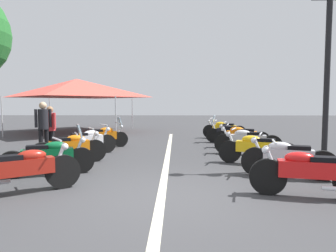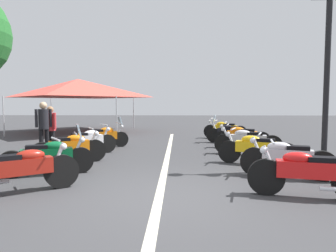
# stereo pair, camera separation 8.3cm
# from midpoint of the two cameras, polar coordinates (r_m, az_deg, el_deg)

# --- Properties ---
(ground_plane) EXTENTS (80.00, 80.00, 0.00)m
(ground_plane) POSITION_cam_midpoint_polar(r_m,az_deg,el_deg) (5.65, -1.27, -13.26)
(ground_plane) COLOR #38383A
(lane_centre_stripe) EXTENTS (15.39, 0.16, 0.01)m
(lane_centre_stripe) POSITION_cam_midpoint_polar(r_m,az_deg,el_deg) (9.36, 0.05, -6.22)
(lane_centre_stripe) COLOR beige
(lane_centre_stripe) RESTS_ON ground_plane
(motorcycle_left_row_0) EXTENTS (1.38, 1.85, 1.02)m
(motorcycle_left_row_0) POSITION_cam_midpoint_polar(r_m,az_deg,el_deg) (6.32, -25.66, -7.39)
(motorcycle_left_row_0) COLOR black
(motorcycle_left_row_0) RESTS_ON ground_plane
(motorcycle_left_row_1) EXTENTS (1.04, 2.03, 1.21)m
(motorcycle_left_row_1) POSITION_cam_midpoint_polar(r_m,az_deg,el_deg) (7.68, -21.39, -5.30)
(motorcycle_left_row_1) COLOR black
(motorcycle_left_row_1) RESTS_ON ground_plane
(motorcycle_left_row_2) EXTENTS (1.12, 1.91, 1.00)m
(motorcycle_left_row_2) POSITION_cam_midpoint_polar(r_m,az_deg,el_deg) (9.03, -17.81, -3.87)
(motorcycle_left_row_2) COLOR black
(motorcycle_left_row_2) RESTS_ON ground_plane
(motorcycle_left_row_3) EXTENTS (1.32, 1.78, 1.00)m
(motorcycle_left_row_3) POSITION_cam_midpoint_polar(r_m,az_deg,el_deg) (10.44, -14.87, -2.76)
(motorcycle_left_row_3) COLOR black
(motorcycle_left_row_3) RESTS_ON ground_plane
(motorcycle_left_row_4) EXTENTS (1.08, 1.91, 1.19)m
(motorcycle_left_row_4) POSITION_cam_midpoint_polar(r_m,az_deg,el_deg) (11.91, -12.00, -1.88)
(motorcycle_left_row_4) COLOR black
(motorcycle_left_row_4) RESTS_ON ground_plane
(motorcycle_right_row_0) EXTENTS (0.82, 2.09, 1.02)m
(motorcycle_right_row_0) POSITION_cam_midpoint_polar(r_m,az_deg,el_deg) (6.04, 25.18, -7.92)
(motorcycle_right_row_0) COLOR black
(motorcycle_right_row_0) RESTS_ON ground_plane
(motorcycle_right_row_1) EXTENTS (0.95, 2.03, 1.02)m
(motorcycle_right_row_1) POSITION_cam_midpoint_polar(r_m,az_deg,el_deg) (7.42, 21.80, -5.63)
(motorcycle_right_row_1) COLOR black
(motorcycle_right_row_1) RESTS_ON ground_plane
(motorcycle_right_row_2) EXTENTS (0.99, 2.10, 1.00)m
(motorcycle_right_row_2) POSITION_cam_midpoint_polar(r_m,az_deg,el_deg) (8.79, 16.68, -4.07)
(motorcycle_right_row_2) COLOR black
(motorcycle_right_row_2) RESTS_ON ground_plane
(motorcycle_right_row_3) EXTENTS (0.86, 2.19, 1.02)m
(motorcycle_right_row_3) POSITION_cam_midpoint_polar(r_m,az_deg,el_deg) (10.42, 15.01, -2.71)
(motorcycle_right_row_3) COLOR black
(motorcycle_right_row_3) RESTS_ON ground_plane
(motorcycle_right_row_4) EXTENTS (0.90, 2.08, 1.01)m
(motorcycle_right_row_4) POSITION_cam_midpoint_polar(r_m,az_deg,el_deg) (11.82, 13.92, -1.91)
(motorcycle_right_row_4) COLOR black
(motorcycle_right_row_4) RESTS_ON ground_plane
(motorcycle_right_row_5) EXTENTS (0.88, 2.01, 1.20)m
(motorcycle_right_row_5) POSITION_cam_midpoint_polar(r_m,az_deg,el_deg) (13.34, 11.72, -1.20)
(motorcycle_right_row_5) COLOR black
(motorcycle_right_row_5) RESTS_ON ground_plane
(motorcycle_right_row_6) EXTENTS (1.04, 2.02, 1.01)m
(motorcycle_right_row_6) POSITION_cam_midpoint_polar(r_m,az_deg,el_deg) (14.94, 10.83, -0.61)
(motorcycle_right_row_6) COLOR black
(motorcycle_right_row_6) RESTS_ON ground_plane
(street_lamp_twin_globe) EXTENTS (0.32, 1.22, 4.63)m
(street_lamp_twin_globe) POSITION_cam_midpoint_polar(r_m,az_deg,el_deg) (8.77, 28.28, 13.51)
(street_lamp_twin_globe) COLOR black
(street_lamp_twin_globe) RESTS_ON ground_plane
(bystander_0) EXTENTS (0.32, 0.47, 1.62)m
(bystander_0) POSITION_cam_midpoint_polar(r_m,az_deg,el_deg) (10.83, -21.12, -0.07)
(bystander_0) COLOR black
(bystander_0) RESTS_ON ground_plane
(bystander_1) EXTENTS (0.33, 0.46, 1.76)m
(bystander_1) POSITION_cam_midpoint_polar(r_m,az_deg,el_deg) (10.63, -22.26, 0.35)
(bystander_1) COLOR black
(bystander_1) RESTS_ON ground_plane
(event_tent) EXTENTS (6.49, 6.49, 3.20)m
(event_tent) POSITION_cam_midpoint_polar(r_m,az_deg,el_deg) (19.04, -16.54, 6.88)
(event_tent) COLOR #E54C3F
(event_tent) RESTS_ON ground_plane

